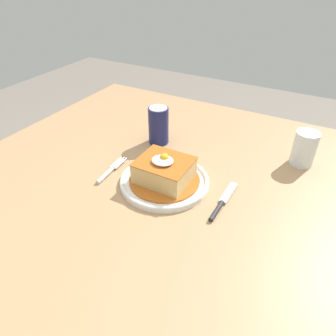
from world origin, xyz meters
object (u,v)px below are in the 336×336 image
at_px(main_plate, 164,181).
at_px(drinking_glass, 304,151).
at_px(fork, 109,171).
at_px(soda_can, 159,125).
at_px(knife, 220,205).

height_order(main_plate, drinking_glass, drinking_glass).
bearing_deg(main_plate, drinking_glass, 42.55).
bearing_deg(fork, soda_can, 81.29).
bearing_deg(main_plate, knife, -5.74).
relative_size(main_plate, knife, 1.48).
bearing_deg(soda_can, main_plate, -55.85).
distance_m(fork, soda_can, 0.23).
distance_m(soda_can, drinking_glass, 0.45).
relative_size(fork, knife, 0.86).
relative_size(fork, drinking_glass, 1.35).
bearing_deg(soda_can, fork, -98.71).
xyz_separation_m(fork, knife, (0.33, 0.02, 0.00)).
distance_m(main_plate, knife, 0.17).
bearing_deg(drinking_glass, main_plate, -137.45).
relative_size(fork, soda_can, 1.14).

